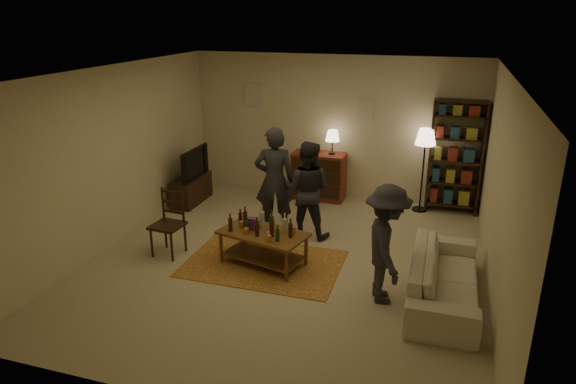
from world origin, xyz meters
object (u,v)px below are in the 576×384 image
at_px(person_left, 274,180).
at_px(coffee_table, 263,236).
at_px(tv_stand, 191,183).
at_px(floor_lamp, 425,142).
at_px(sofa, 444,278).
at_px(bookshelf, 455,156).
at_px(dining_chair, 169,220).
at_px(person_by_sofa, 386,245).
at_px(dresser, 319,175).
at_px(person_right, 307,190).

bearing_deg(person_left, coffee_table, 82.69).
bearing_deg(coffee_table, person_left, 100.55).
height_order(tv_stand, floor_lamp, floor_lamp).
distance_m(coffee_table, floor_lamp, 3.56).
bearing_deg(coffee_table, sofa, -5.25).
xyz_separation_m(tv_stand, bookshelf, (4.69, 0.98, 0.65)).
bearing_deg(dining_chair, tv_stand, 114.37).
bearing_deg(person_by_sofa, dresser, 10.21).
xyz_separation_m(person_right, person_by_sofa, (1.44, -1.59, -0.03)).
distance_m(dresser, person_left, 1.79).
height_order(coffee_table, dresser, dresser).
bearing_deg(tv_stand, person_right, -18.50).
distance_m(dining_chair, dresser, 3.33).
bearing_deg(floor_lamp, sofa, -81.09).
bearing_deg(coffee_table, floor_lamp, 54.53).
relative_size(dining_chair, sofa, 0.48).
bearing_deg(floor_lamp, person_left, -143.41).
bearing_deg(dresser, dining_chair, -117.51).
distance_m(dining_chair, floor_lamp, 4.56).
bearing_deg(tv_stand, person_left, -22.51).
distance_m(tv_stand, person_left, 2.16).
relative_size(person_left, person_by_sofa, 1.15).
bearing_deg(person_by_sofa, bookshelf, -29.09).
bearing_deg(dresser, bookshelf, 1.57).
relative_size(dining_chair, tv_stand, 0.94).
xyz_separation_m(dining_chair, dresser, (1.54, 2.95, -0.05)).
xyz_separation_m(dining_chair, person_left, (1.22, 1.23, 0.35)).
bearing_deg(coffee_table, tv_stand, 137.57).
distance_m(bookshelf, floor_lamp, 0.59).
height_order(bookshelf, person_right, bookshelf).
bearing_deg(dresser, person_by_sofa, -63.33).
distance_m(person_left, person_right, 0.56).
distance_m(dresser, floor_lamp, 2.07).
bearing_deg(dresser, person_left, -100.34).
distance_m(dining_chair, person_left, 1.77).
xyz_separation_m(dining_chair, sofa, (3.93, -0.16, -0.22)).
xyz_separation_m(bookshelf, sofa, (-0.05, -3.18, -0.73)).
height_order(dining_chair, person_right, person_right).
bearing_deg(bookshelf, tv_stand, -168.20).
relative_size(person_right, person_by_sofa, 1.03).
xyz_separation_m(dining_chair, tv_stand, (-0.72, 2.04, -0.14)).
bearing_deg(bookshelf, dresser, -178.43).
xyz_separation_m(bookshelf, person_left, (-2.75, -1.78, -0.16)).
relative_size(tv_stand, sofa, 0.51).
xyz_separation_m(coffee_table, dresser, (0.10, 2.88, 0.04)).
bearing_deg(person_right, bookshelf, -139.93).
bearing_deg(floor_lamp, dining_chair, -140.08).
bearing_deg(dining_chair, coffee_table, 7.62).
height_order(coffee_table, tv_stand, tv_stand).
distance_m(dresser, person_right, 1.79).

